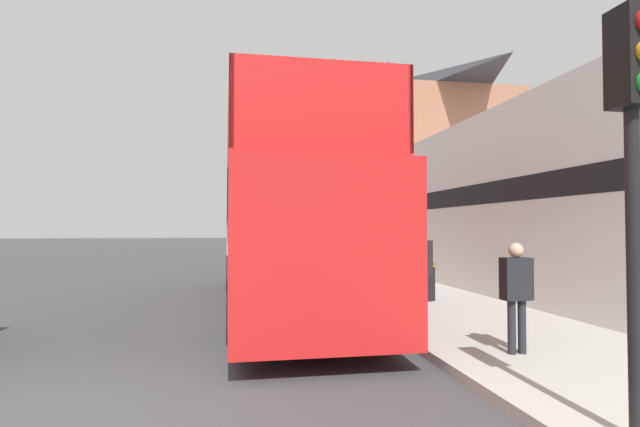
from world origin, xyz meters
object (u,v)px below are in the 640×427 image
pedestrian_second (419,264)px  lamp_post_nearest (388,141)px  parked_car_ahead_of_bus (276,260)px  lamp_post_second (325,190)px  tour_bus (281,230)px  traffic_signal (634,121)px  pedestrian_nearest (516,287)px  litter_bin (426,281)px

pedestrian_second → lamp_post_nearest: size_ratio=0.34×
parked_car_ahead_of_bus → lamp_post_second: 3.43m
tour_bus → parked_car_ahead_of_bus: size_ratio=2.70×
pedestrian_second → traffic_signal: bearing=-92.9°
parked_car_ahead_of_bus → traffic_signal: (1.66, -15.88, 2.15)m
tour_bus → lamp_post_second: lamp_post_second is taller
pedestrian_nearest → litter_bin: bearing=82.1°
lamp_post_second → litter_bin: (1.29, -6.60, -2.69)m
pedestrian_nearest → lamp_post_second: bearing=92.8°
lamp_post_nearest → litter_bin: lamp_post_nearest is taller
parked_car_ahead_of_bus → pedestrian_second: size_ratio=2.41×
tour_bus → pedestrian_nearest: tour_bus is taller
pedestrian_nearest → pedestrian_second: pedestrian_second is taller
parked_car_ahead_of_bus → traffic_signal: traffic_signal is taller
parked_car_ahead_of_bus → pedestrian_second: pedestrian_second is taller
parked_car_ahead_of_bus → traffic_signal: 16.11m
lamp_post_second → litter_bin: lamp_post_second is taller
parked_car_ahead_of_bus → lamp_post_second: size_ratio=0.92×
pedestrian_second → litter_bin: 2.55m
litter_bin → lamp_post_second: bearing=101.1°
pedestrian_nearest → pedestrian_second: (-0.33, 2.86, 0.12)m
pedestrian_nearest → lamp_post_nearest: 4.36m
lamp_post_second → litter_bin: 7.24m
pedestrian_second → traffic_signal: (-0.29, -5.67, 1.61)m
parked_car_ahead_of_bus → lamp_post_second: bearing=-37.2°
pedestrian_second → lamp_post_second: size_ratio=0.38×
lamp_post_nearest → litter_bin: 3.83m
pedestrian_nearest → pedestrian_second: 2.88m
tour_bus → parked_car_ahead_of_bus: (0.53, 7.59, -1.20)m
lamp_post_nearest → lamp_post_second: size_ratio=1.14×
tour_bus → litter_bin: 3.74m
lamp_post_nearest → litter_bin: bearing=49.1°
tour_bus → traffic_signal: tour_bus is taller
lamp_post_nearest → traffic_signal: bearing=-88.5°
parked_car_ahead_of_bus → lamp_post_nearest: size_ratio=0.81×
pedestrian_nearest → traffic_signal: traffic_signal is taller
pedestrian_nearest → litter_bin: (0.71, 5.11, -0.46)m
tour_bus → litter_bin: size_ratio=12.78×
tour_bus → litter_bin: tour_bus is taller
pedestrian_second → tour_bus: bearing=133.4°
pedestrian_nearest → traffic_signal: (-0.62, -2.81, 1.73)m
parked_car_ahead_of_bus → litter_bin: 8.49m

